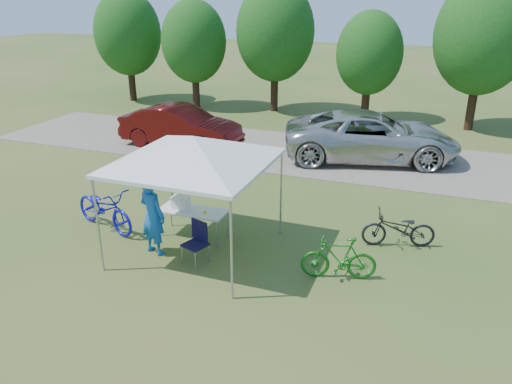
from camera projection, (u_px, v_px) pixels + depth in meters
ground at (198, 250)px, 11.50m from camera, size 100.00×100.00×0.00m
gravel_strip at (296, 152)px, 18.44m from camera, size 24.00×5.00×0.02m
canopy at (193, 139)px, 10.51m from camera, size 4.53×4.53×3.00m
treeline at (330, 39)px, 22.46m from camera, size 24.89×4.28×6.30m
folding_table at (193, 212)px, 11.97m from camera, size 1.65×0.69×0.68m
folding_chair at (197, 238)px, 10.89m from camera, size 0.60×0.62×0.92m
cooler at (181, 202)px, 12.00m from camera, size 0.42×0.29×0.30m
ice_cream_cup at (205, 212)px, 11.79m from camera, size 0.07×0.07×0.05m
cyclist at (153, 216)px, 11.07m from camera, size 0.76×0.60×1.84m
bike_blue at (105, 208)px, 12.36m from camera, size 2.22×1.35×1.10m
bike_green at (339, 258)px, 10.23m from camera, size 1.61×0.83×0.93m
bike_dark at (399, 229)px, 11.54m from camera, size 1.78×1.05×0.88m
minivan at (371, 136)px, 17.39m from camera, size 6.49×4.20×1.66m
sedan at (181, 126)px, 18.89m from camera, size 4.69×1.75×1.53m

